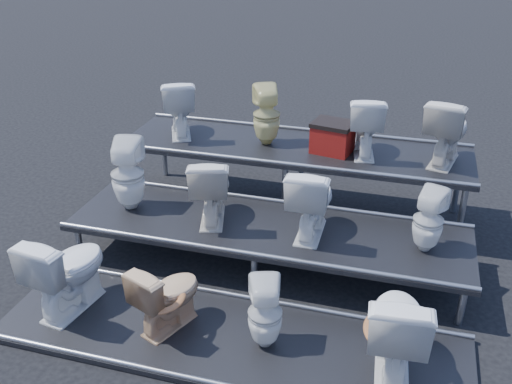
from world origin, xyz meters
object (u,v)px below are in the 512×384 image
(toilet_0, at_px, (68,270))
(toilet_2, at_px, (265,313))
(toilet_9, at_px, (267,115))
(toilet_1, at_px, (168,295))
(red_crate, at_px, (333,139))
(toilet_3, at_px, (396,327))
(toilet_4, at_px, (128,175))
(toilet_5, at_px, (211,188))
(toilet_6, at_px, (311,200))
(toilet_10, at_px, (365,125))
(toilet_8, at_px, (179,107))
(toilet_11, at_px, (447,130))
(toilet_7, at_px, (428,220))

(toilet_0, distance_m, toilet_2, 1.89)
(toilet_9, bearing_deg, toilet_1, 60.98)
(toilet_2, distance_m, red_crate, 2.63)
(toilet_3, relative_size, red_crate, 1.92)
(toilet_2, distance_m, toilet_9, 2.82)
(toilet_1, bearing_deg, toilet_4, -29.98)
(toilet_0, height_order, toilet_5, toilet_5)
(toilet_6, bearing_deg, toilet_0, 32.41)
(toilet_10, relative_size, red_crate, 1.61)
(toilet_0, distance_m, toilet_8, 2.71)
(toilet_3, xyz_separation_m, toilet_6, (-0.95, 1.30, 0.35))
(toilet_4, distance_m, toilet_8, 1.35)
(toilet_4, height_order, red_crate, toilet_4)
(toilet_2, bearing_deg, toilet_9, -92.89)
(toilet_2, bearing_deg, toilet_11, -135.89)
(toilet_8, height_order, toilet_9, same)
(toilet_3, bearing_deg, red_crate, -73.38)
(toilet_5, bearing_deg, toilet_2, 110.27)
(toilet_3, distance_m, red_crate, 2.77)
(toilet_3, relative_size, toilet_9, 1.19)
(toilet_2, distance_m, toilet_5, 1.67)
(toilet_3, xyz_separation_m, toilet_8, (-2.91, 2.60, 0.73))
(toilet_7, height_order, toilet_9, toilet_9)
(toilet_3, height_order, toilet_9, toilet_9)
(red_crate, bearing_deg, toilet_10, 19.39)
(toilet_8, bearing_deg, toilet_2, 100.44)
(toilet_7, bearing_deg, toilet_6, 19.33)
(toilet_9, bearing_deg, toilet_11, 155.52)
(toilet_1, relative_size, toilet_6, 0.88)
(toilet_3, relative_size, toilet_4, 1.07)
(toilet_0, xyz_separation_m, toilet_9, (1.20, 2.60, 0.75))
(red_crate, bearing_deg, toilet_9, -172.11)
(toilet_1, height_order, red_crate, red_crate)
(red_crate, bearing_deg, toilet_1, -100.53)
(toilet_5, distance_m, red_crate, 1.66)
(toilet_6, bearing_deg, toilet_10, -106.09)
(toilet_0, bearing_deg, toilet_8, -82.58)
(toilet_8, xyz_separation_m, toilet_10, (2.32, 0.00, -0.00))
(toilet_0, relative_size, toilet_7, 1.29)
(toilet_1, distance_m, toilet_11, 3.56)
(toilet_10, height_order, red_crate, toilet_10)
(toilet_7, bearing_deg, toilet_8, -3.42)
(toilet_2, bearing_deg, red_crate, -110.67)
(toilet_9, height_order, toilet_10, toilet_9)
(toilet_3, xyz_separation_m, toilet_10, (-0.59, 2.60, 0.73))
(toilet_0, distance_m, toilet_7, 3.43)
(toilet_2, relative_size, toilet_8, 0.91)
(toilet_5, relative_size, toilet_9, 1.03)
(toilet_5, xyz_separation_m, red_crate, (1.07, 1.25, 0.19))
(toilet_6, xyz_separation_m, red_crate, (0.01, 1.25, 0.18))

